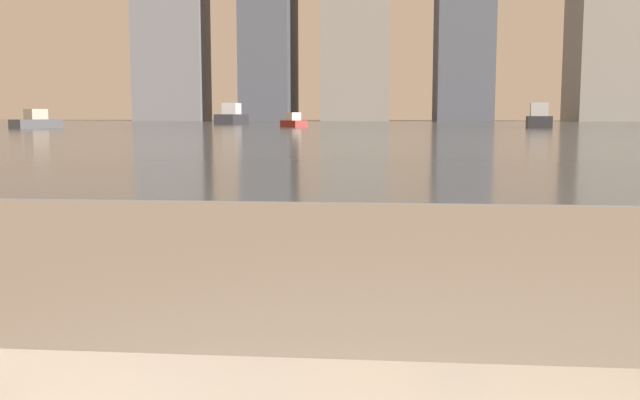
% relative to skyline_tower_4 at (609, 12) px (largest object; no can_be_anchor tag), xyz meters
% --- Properties ---
extents(harbor_water, '(180.00, 110.00, 0.01)m').
position_rel_skyline_tower_4_xyz_m(harbor_water, '(-34.75, -56.00, -16.97)').
color(harbor_water, slate).
rests_on(harbor_water, ground_plane).
extents(harbor_boat_1, '(2.34, 3.00, 1.09)m').
position_rel_skyline_tower_4_xyz_m(harbor_boat_1, '(-41.29, -65.42, -16.58)').
color(harbor_boat_1, maroon).
rests_on(harbor_boat_1, harbor_water).
extents(harbor_boat_3, '(2.41, 5.84, 2.14)m').
position_rel_skyline_tower_4_xyz_m(harbor_boat_3, '(-50.11, -46.34, -16.21)').
color(harbor_boat_3, '#2D2D33').
rests_on(harbor_boat_3, harbor_water).
extents(harbor_boat_4, '(2.47, 3.63, 1.29)m').
position_rel_skyline_tower_4_xyz_m(harbor_boat_4, '(-57.77, -71.97, -16.51)').
color(harbor_boat_4, '#4C4C51').
rests_on(harbor_boat_4, harbor_water).
extents(harbor_boat_5, '(2.32, 4.90, 1.77)m').
position_rel_skyline_tower_4_xyz_m(harbor_boat_5, '(-23.62, -65.34, -16.34)').
color(harbor_boat_5, '#2D2D33').
rests_on(harbor_boat_5, harbor_water).
extents(skyline_tower_2, '(10.71, 13.39, 29.72)m').
position_rel_skyline_tower_4_xyz_m(skyline_tower_2, '(-39.45, 0.00, -2.11)').
color(skyline_tower_2, gray).
rests_on(skyline_tower_2, ground_plane).
extents(skyline_tower_4, '(10.84, 12.04, 33.94)m').
position_rel_skyline_tower_4_xyz_m(skyline_tower_4, '(0.00, 0.00, 0.00)').
color(skyline_tower_4, gray).
rests_on(skyline_tower_4, ground_plane).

